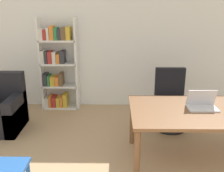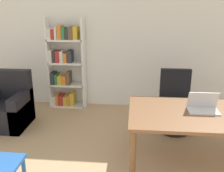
{
  "view_description": "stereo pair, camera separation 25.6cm",
  "coord_description": "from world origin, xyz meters",
  "px_view_note": "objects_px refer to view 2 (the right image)",
  "views": [
    {
      "loc": [
        -0.05,
        -0.61,
        2.04
      ],
      "look_at": [
        -0.09,
        2.67,
        0.99
      ],
      "focal_mm": 42.0,
      "sensor_mm": 36.0,
      "label": 1
    },
    {
      "loc": [
        0.21,
        -0.59,
        2.04
      ],
      "look_at": [
        -0.09,
        2.67,
        0.99
      ],
      "focal_mm": 42.0,
      "sensor_mm": 36.0,
      "label": 2
    }
  ],
  "objects_px": {
    "desk": "(198,118)",
    "armchair": "(8,109)",
    "bookshelf": "(64,66)",
    "office_chair": "(175,103)",
    "laptop": "(203,107)"
  },
  "relations": [
    {
      "from": "desk",
      "to": "laptop",
      "type": "xyz_separation_m",
      "value": [
        0.06,
        0.06,
        0.13
      ]
    },
    {
      "from": "desk",
      "to": "armchair",
      "type": "distance_m",
      "value": 3.12
    },
    {
      "from": "laptop",
      "to": "bookshelf",
      "type": "relative_size",
      "value": 0.21
    },
    {
      "from": "bookshelf",
      "to": "armchair",
      "type": "bearing_deg",
      "value": -128.95
    },
    {
      "from": "office_chair",
      "to": "bookshelf",
      "type": "height_order",
      "value": "bookshelf"
    },
    {
      "from": "desk",
      "to": "office_chair",
      "type": "xyz_separation_m",
      "value": [
        -0.13,
        1.05,
        -0.21
      ]
    },
    {
      "from": "office_chair",
      "to": "bookshelf",
      "type": "relative_size",
      "value": 0.56
    },
    {
      "from": "desk",
      "to": "office_chair",
      "type": "height_order",
      "value": "office_chair"
    },
    {
      "from": "bookshelf",
      "to": "desk",
      "type": "bearing_deg",
      "value": -40.41
    },
    {
      "from": "desk",
      "to": "office_chair",
      "type": "distance_m",
      "value": 1.08
    },
    {
      "from": "armchair",
      "to": "office_chair",
      "type": "bearing_deg",
      "value": 2.73
    },
    {
      "from": "desk",
      "to": "bookshelf",
      "type": "xyz_separation_m",
      "value": [
        -2.19,
        1.87,
        0.18
      ]
    },
    {
      "from": "laptop",
      "to": "desk",
      "type": "bearing_deg",
      "value": -132.35
    },
    {
      "from": "office_chair",
      "to": "armchair",
      "type": "xyz_separation_m",
      "value": [
        -2.84,
        -0.14,
        -0.15
      ]
    },
    {
      "from": "bookshelf",
      "to": "office_chair",
      "type": "bearing_deg",
      "value": -21.52
    }
  ]
}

